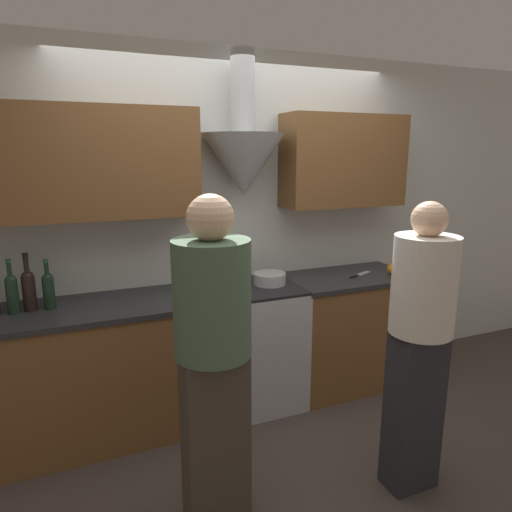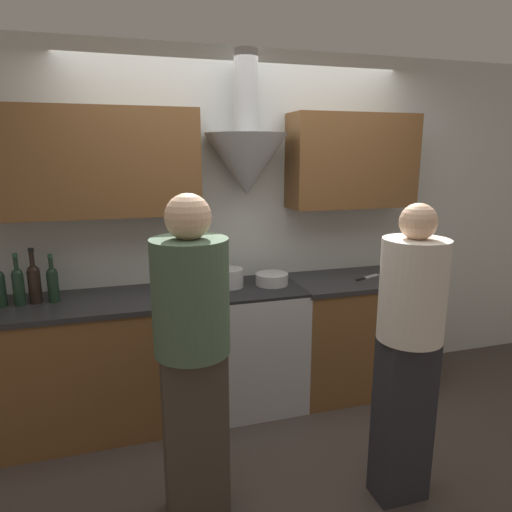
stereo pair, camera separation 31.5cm
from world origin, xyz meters
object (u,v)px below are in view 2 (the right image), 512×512
Objects in this scene: wine_bottle_3 at (34,281)px; mixing_bowl at (272,279)px; wine_bottle_2 at (18,284)px; wine_bottle_4 at (53,282)px; stove_range at (252,345)px; stock_pot at (229,278)px; person_foreground_left at (192,349)px; orange_fruit at (402,273)px; person_foreground_right at (409,344)px.

wine_bottle_3 is 1.60m from mixing_bowl.
wine_bottle_2 reaches higher than wine_bottle_4.
stock_pot reaches higher than stove_range.
orange_fruit is at bearing 26.25° from person_foreground_left.
wine_bottle_4 is at bearing 178.85° from mixing_bowl.
orange_fruit is 0.05× the size of person_foreground_right.
person_foreground_left is 1.04× the size of person_foreground_right.
mixing_bowl is (1.49, -0.03, -0.09)m from wine_bottle_4.
person_foreground_left is (-1.76, -0.87, -0.03)m from orange_fruit.
wine_bottle_3 reaches higher than stove_range.
stock_pot is (1.37, 0.01, -0.07)m from wine_bottle_2.
person_foreground_left reaches higher than wine_bottle_4.
person_foreground_left is at bearing -47.02° from wine_bottle_2.
wine_bottle_2 is at bearing -176.84° from wine_bottle_4.
person_foreground_right reaches higher than wine_bottle_3.
wine_bottle_4 is at bearing 178.12° from stove_range.
stove_range is 1.45m from wine_bottle_4.
wine_bottle_2 is 0.21× the size of person_foreground_right.
person_foreground_right reaches higher than stock_pot.
stove_range is 0.54× the size of person_foreground_left.
person_foreground_left is (-0.43, -1.02, -0.06)m from stock_pot.
person_foreground_right is at bearing -61.54° from stock_pot.
wine_bottle_3 is (-1.44, 0.05, 0.60)m from stove_range.
wine_bottle_2 reaches higher than stove_range.
mixing_bowl is (1.69, -0.02, -0.10)m from wine_bottle_2.
person_foreground_left reaches higher than wine_bottle_3.
wine_bottle_4 is (0.20, 0.01, -0.01)m from wine_bottle_2.
stove_range is at bearing -2.16° from wine_bottle_3.
wine_bottle_3 is 1.14× the size of wine_bottle_4.
stove_range is at bearing -1.23° from wine_bottle_2.
person_foreground_left is at bearing -50.47° from wine_bottle_3.
stock_pot is at bearing -0.45° from wine_bottle_3.
wine_bottle_3 is 1.34m from person_foreground_left.
wine_bottle_4 is 2.20m from person_foreground_right.
stock_pot is at bearing 0.02° from wine_bottle_4.
person_foreground_right is (2.03, -1.20, -0.15)m from wine_bottle_2.
wine_bottle_3 reaches higher than wine_bottle_4.
person_foreground_right is at bearing -10.13° from person_foreground_left.
stove_range is at bearing -15.74° from stock_pot.
wine_bottle_3 reaches higher than stock_pot.
stove_range is 0.55m from stock_pot.
person_foreground_right reaches higher than stove_range.
wine_bottle_4 is 2.51m from orange_fruit.
wine_bottle_3 is at bearing 174.55° from wine_bottle_4.
wine_bottle_4 is 1.49m from mixing_bowl.
wine_bottle_4 is 1.32× the size of mixing_bowl.
person_foreground_right is at bearing -66.79° from stove_range.
wine_bottle_2 is 2.37m from person_foreground_right.
wine_bottle_2 is 0.09m from wine_bottle_3.
wine_bottle_3 is 1.28m from stock_pot.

